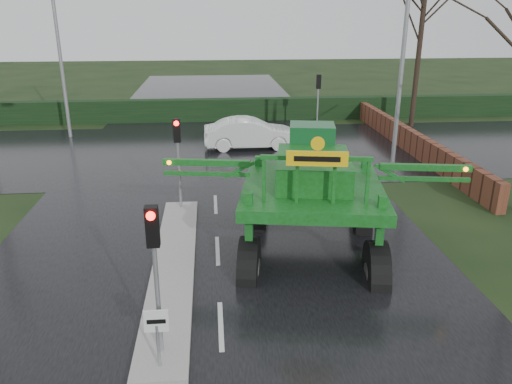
{
  "coord_description": "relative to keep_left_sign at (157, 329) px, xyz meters",
  "views": [
    {
      "loc": [
        -0.09,
        -10.16,
        7.09
      ],
      "look_at": [
        1.2,
        3.83,
        2.0
      ],
      "focal_mm": 35.0,
      "sensor_mm": 36.0,
      "label": 1
    }
  ],
  "objects": [
    {
      "name": "traffic_signal_near",
      "position": [
        0.0,
        0.49,
        1.53
      ],
      "size": [
        0.26,
        0.33,
        3.52
      ],
      "color": "gray",
      "rests_on": "ground"
    },
    {
      "name": "street_light_right",
      "position": [
        9.49,
        13.5,
        4.93
      ],
      "size": [
        3.85,
        0.3,
        10.0
      ],
      "color": "gray",
      "rests_on": "ground"
    },
    {
      "name": "keep_left_sign",
      "position": [
        0.0,
        0.0,
        0.0
      ],
      "size": [
        0.5,
        0.07,
        1.35
      ],
      "color": "gray",
      "rests_on": "ground"
    },
    {
      "name": "hedge_row",
      "position": [
        1.3,
        25.5,
        -0.31
      ],
      "size": [
        44.0,
        0.9,
        1.5
      ],
      "primitive_type": "cube",
      "color": "black",
      "rests_on": "ground"
    },
    {
      "name": "ground",
      "position": [
        1.3,
        1.5,
        -1.06
      ],
      "size": [
        140.0,
        140.0,
        0.0
      ],
      "primitive_type": "plane",
      "color": "black",
      "rests_on": "ground"
    },
    {
      "name": "brick_wall",
      "position": [
        11.8,
        17.5,
        -0.46
      ],
      "size": [
        0.4,
        20.0,
        1.2
      ],
      "primitive_type": "cube",
      "color": "#592D1E",
      "rests_on": "ground"
    },
    {
      "name": "crop_sprayer",
      "position": [
        2.23,
        4.4,
        1.34
      ],
      "size": [
        8.98,
        6.27,
        5.07
      ],
      "rotation": [
        0.0,
        0.0,
        -0.17
      ],
      "color": "black",
      "rests_on": "ground"
    },
    {
      "name": "white_sedan",
      "position": [
        3.34,
        17.91,
        -1.06
      ],
      "size": [
        5.05,
        1.84,
        1.65
      ],
      "primitive_type": "imported",
      "rotation": [
        0.0,
        0.0,
        1.59
      ],
      "color": "white",
      "rests_on": "ground"
    },
    {
      "name": "traffic_signal_far",
      "position": [
        7.8,
        21.51,
        1.53
      ],
      "size": [
        0.26,
        0.33,
        3.52
      ],
      "rotation": [
        0.0,
        0.0,
        3.14
      ],
      "color": "gray",
      "rests_on": "ground"
    },
    {
      "name": "median_island",
      "position": [
        0.0,
        4.5,
        -0.97
      ],
      "size": [
        1.2,
        10.0,
        0.16
      ],
      "primitive_type": "cube",
      "color": "gray",
      "rests_on": "ground"
    },
    {
      "name": "traffic_signal_mid",
      "position": [
        0.0,
        8.99,
        1.53
      ],
      "size": [
        0.26,
        0.33,
        3.52
      ],
      "color": "gray",
      "rests_on": "ground"
    },
    {
      "name": "street_light_left_far",
      "position": [
        -6.89,
        21.5,
        4.93
      ],
      "size": [
        3.85,
        0.3,
        10.0
      ],
      "color": "gray",
      "rests_on": "ground"
    },
    {
      "name": "road_cross",
      "position": [
        1.3,
        17.5,
        -1.05
      ],
      "size": [
        80.0,
        12.0,
        0.02
      ],
      "primitive_type": "cube",
      "color": "black",
      "rests_on": "ground"
    },
    {
      "name": "road_main",
      "position": [
        1.3,
        11.5,
        -1.05
      ],
      "size": [
        14.0,
        80.0,
        0.02
      ],
      "primitive_type": "cube",
      "color": "black",
      "rests_on": "ground"
    },
    {
      "name": "tree_right_far",
      "position": [
        14.3,
        22.5,
        5.44
      ],
      "size": [
        7.0,
        7.0,
        12.05
      ],
      "color": "black",
      "rests_on": "ground"
    }
  ]
}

